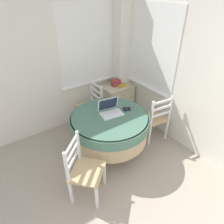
{
  "coord_description": "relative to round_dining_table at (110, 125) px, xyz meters",
  "views": [
    {
      "loc": [
        -0.62,
        -0.07,
        2.42
      ],
      "look_at": [
        0.94,
        2.18,
        0.66
      ],
      "focal_mm": 32.0,
      "sensor_mm": 36.0,
      "label": 1
    }
  ],
  "objects": [
    {
      "name": "corner_cabinet",
      "position": [
        0.81,
        0.91,
        -0.22
      ],
      "size": [
        0.62,
        0.49,
        0.66
      ],
      "color": "beige",
      "rests_on": "ground_plane"
    },
    {
      "name": "corner_room_shell",
      "position": [
        0.33,
        -0.0,
        0.73
      ],
      "size": [
        4.2,
        5.07,
        2.55
      ],
      "color": "white",
      "rests_on": "ground_plane"
    },
    {
      "name": "book_on_cabinet",
      "position": [
        0.87,
        0.86,
        0.13
      ],
      "size": [
        0.16,
        0.2,
        0.02
      ],
      "color": "gold",
      "rests_on": "corner_cabinet"
    },
    {
      "name": "storage_box",
      "position": [
        0.79,
        0.93,
        0.18
      ],
      "size": [
        0.17,
        0.12,
        0.13
      ],
      "color": "#9E3338",
      "rests_on": "corner_cabinet"
    },
    {
      "name": "dining_chair_near_back_window",
      "position": [
        0.15,
        0.86,
        -0.11
      ],
      "size": [
        0.4,
        0.44,
        0.89
      ],
      "color": "tan",
      "rests_on": "ground_plane"
    },
    {
      "name": "laptop",
      "position": [
        0.05,
        0.05,
        0.23
      ],
      "size": [
        0.37,
        0.31,
        0.23
      ],
      "color": "white",
      "rests_on": "round_dining_table"
    },
    {
      "name": "dining_chair_camera_near",
      "position": [
        -0.72,
        -0.48,
        -0.11
      ],
      "size": [
        0.58,
        0.58,
        0.89
      ],
      "color": "tan",
      "rests_on": "ground_plane"
    },
    {
      "name": "cell_phone",
      "position": [
        0.36,
        -0.02,
        0.18
      ],
      "size": [
        0.1,
        0.13,
        0.01
      ],
      "color": "#2D2D33",
      "rests_on": "round_dining_table"
    },
    {
      "name": "round_dining_table",
      "position": [
        0.0,
        0.0,
        0.0
      ],
      "size": [
        1.22,
        1.22,
        0.73
      ],
      "color": "#4C3D2D",
      "rests_on": "ground_plane"
    },
    {
      "name": "computer_mouse",
      "position": [
        0.3,
        -0.01,
        0.2
      ],
      "size": [
        0.06,
        0.1,
        0.05
      ],
      "color": "black",
      "rests_on": "round_dining_table"
    },
    {
      "name": "dining_chair_near_right_window",
      "position": [
        0.85,
        -0.17,
        -0.11
      ],
      "size": [
        0.48,
        0.45,
        0.89
      ],
      "color": "tan",
      "rests_on": "ground_plane"
    }
  ]
}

